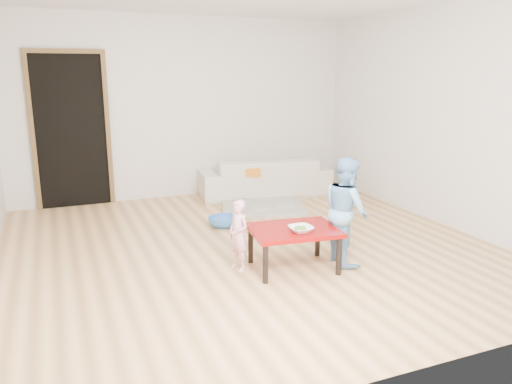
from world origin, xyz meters
TOP-DOWN VIEW (x-y plane):
  - floor at (0.00, 0.00)m, footprint 5.00×5.00m
  - back_wall at (0.00, 2.50)m, footprint 5.00×0.02m
  - right_wall at (2.50, 0.00)m, footprint 0.02×5.00m
  - doorway at (-1.60, 2.48)m, footprint 1.02×0.08m
  - sofa at (1.06, 2.05)m, footprint 2.01×0.99m
  - cushion at (0.69, 1.92)m, footprint 0.56×0.53m
  - red_table at (0.17, -0.71)m, footprint 0.87×0.69m
  - bowl at (0.18, -0.84)m, footprint 0.22×0.22m
  - broccoli at (0.18, -0.84)m, footprint 0.12×0.12m
  - child_pink at (-0.31, -0.53)m, footprint 0.23×0.28m
  - child_blue at (0.72, -0.74)m, footprint 0.45×0.55m
  - basin at (-0.02, 0.78)m, footprint 0.37×0.37m
  - blanket at (0.74, 1.35)m, footprint 1.32×1.20m

SIDE VIEW (x-z plane):
  - floor at x=0.00m, z-range -0.01..0.01m
  - blanket at x=0.74m, z-range 0.00..0.05m
  - basin at x=-0.02m, z-range 0.00..0.12m
  - red_table at x=0.17m, z-range 0.00..0.40m
  - sofa at x=1.06m, z-range 0.00..0.56m
  - child_pink at x=-0.31m, z-range 0.00..0.67m
  - bowl at x=0.18m, z-range 0.40..0.46m
  - broccoli at x=0.18m, z-range 0.40..0.46m
  - cushion at x=0.69m, z-range 0.37..0.49m
  - child_blue at x=0.72m, z-range 0.00..1.05m
  - doorway at x=-1.60m, z-range -0.03..2.08m
  - back_wall at x=0.00m, z-range 0.00..2.60m
  - right_wall at x=2.50m, z-range 0.00..2.60m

